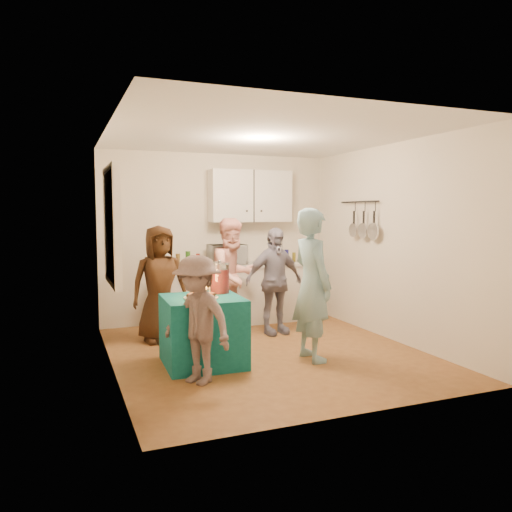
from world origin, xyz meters
name	(u,v)px	position (x,y,z in m)	size (l,w,h in m)	color
floor	(267,353)	(0.00, 0.00, 0.00)	(4.00, 4.00, 0.00)	brown
ceiling	(267,135)	(0.00, 0.00, 2.60)	(4.00, 4.00, 0.00)	white
back_wall	(217,238)	(0.00, 2.00, 1.30)	(3.60, 3.60, 0.00)	silver
left_wall	(110,250)	(-1.80, 0.00, 1.30)	(4.00, 4.00, 0.00)	silver
right_wall	(392,243)	(1.80, 0.00, 1.30)	(4.00, 4.00, 0.00)	silver
window_night	(110,226)	(-1.77, 0.30, 1.55)	(0.04, 1.00, 1.20)	black
counter	(236,295)	(0.20, 1.70, 0.43)	(2.20, 0.58, 0.86)	white
countertop	(236,266)	(0.20, 1.70, 0.89)	(2.24, 0.62, 0.05)	beige
upper_cabinet	(250,196)	(0.50, 1.85, 1.95)	(1.30, 0.30, 0.80)	white
pot_rack	(358,219)	(1.72, 0.70, 1.60)	(0.12, 1.00, 0.60)	black
microwave	(227,255)	(0.06, 1.70, 1.06)	(0.54, 0.37, 0.30)	white
party_table	(203,331)	(-0.84, -0.16, 0.38)	(0.85, 0.85, 0.76)	#0E5E61
donut_cake	(201,290)	(-0.88, -0.23, 0.85)	(0.38, 0.38, 0.18)	#381C0C
punch_jar	(220,279)	(-0.58, 0.04, 0.93)	(0.22, 0.22, 0.34)	#AE0D10
man_birthday	(312,284)	(0.38, -0.44, 0.87)	(0.64, 0.42, 1.75)	#8AB9C9
woman_back_left	(160,284)	(-1.09, 1.02, 0.77)	(0.75, 0.49, 1.53)	brown
woman_back_center	(233,276)	(-0.06, 1.06, 0.81)	(0.79, 0.61, 1.62)	#FF8B85
woman_back_right	(274,281)	(0.46, 0.84, 0.75)	(0.87, 0.36, 1.49)	#171036
child_near_left	(197,320)	(-1.06, -0.74, 0.64)	(0.83, 0.48, 1.28)	#5E4B4B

